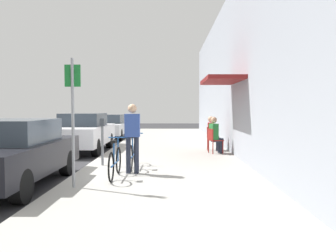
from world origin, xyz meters
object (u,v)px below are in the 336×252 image
parked_car_0 (12,153)px  parked_car_1 (83,132)px  bicycle_0 (115,162)px  pedestrian_standing (132,133)px  bicycle_1 (133,154)px  cafe_chair_0 (214,139)px  parked_car_2 (109,126)px  street_sign (73,112)px  parking_meter (102,138)px  cafe_chair_1 (211,137)px  seated_patron_0 (215,134)px  seated_patron_1 (212,132)px

parked_car_0 → parked_car_1: size_ratio=1.00×
bicycle_0 → pedestrian_standing: 0.90m
bicycle_1 → cafe_chair_0: size_ratio=1.97×
parked_car_2 → pedestrian_standing: pedestrian_standing is taller
parked_car_0 → street_sign: bearing=-20.1°
parking_meter → bicycle_1: size_ratio=0.77×
cafe_chair_1 → cafe_chair_0: bearing=-89.8°
parked_car_1 → parking_meter: bearing=-69.0°
seated_patron_0 → seated_patron_1: 0.91m
parked_car_0 → bicycle_0: 2.24m
bicycle_0 → pedestrian_standing: (0.34, 0.53, 0.64)m
parked_car_1 → parked_car_0: bearing=-90.0°
parked_car_2 → bicycle_1: size_ratio=2.57×
bicycle_1 → seated_patron_1: seated_patron_1 is taller
street_sign → pedestrian_standing: street_sign is taller
parked_car_2 → seated_patron_0: size_ratio=3.41×
parked_car_1 → street_sign: bearing=-77.5°
cafe_chair_0 → seated_patron_0: 0.20m
parked_car_2 → seated_patron_1: bearing=-51.5°
bicycle_1 → cafe_chair_1: bearing=57.1°
seated_patron_0 → cafe_chair_0: bearing=-163.0°
bicycle_0 → parked_car_2: bearing=100.6°
parked_car_1 → parking_meter: 4.33m
street_sign → cafe_chair_1: size_ratio=2.99×
bicycle_1 → cafe_chair_0: (2.53, 2.96, 0.14)m
street_sign → seated_patron_0: street_sign is taller
bicycle_0 → seated_patron_0: 5.26m
parked_car_1 → bicycle_1: size_ratio=2.57×
seated_patron_0 → bicycle_1: bearing=-130.9°
street_sign → cafe_chair_0: bearing=57.2°
street_sign → cafe_chair_0: size_ratio=2.99×
seated_patron_1 → cafe_chair_1: bearing=176.2°
parked_car_0 → street_sign: size_ratio=1.69×
parked_car_0 → bicycle_1: size_ratio=2.57×
parked_car_1 → seated_patron_0: parked_car_1 is taller
cafe_chair_0 → seated_patron_0: bearing=17.0°
cafe_chair_1 → seated_patron_0: bearing=-86.2°
parked_car_2 → parked_car_1: bearing=-90.0°
cafe_chair_0 → seated_patron_1: (0.06, 0.93, 0.19)m
cafe_chair_0 → seated_patron_0: seated_patron_0 is taller
parked_car_1 → cafe_chair_1: (4.97, -0.47, -0.15)m
bicycle_0 → cafe_chair_0: bearing=57.6°
bicycle_1 → pedestrian_standing: bearing=-84.9°
street_sign → cafe_chair_1: street_sign is taller
parked_car_0 → cafe_chair_0: 6.93m
bicycle_1 → parked_car_1: bearing=119.3°
bicycle_0 → cafe_chair_0: 5.20m
seated_patron_0 → parked_car_1: bearing=164.6°
bicycle_1 → seated_patron_1: 4.68m
bicycle_0 → cafe_chair_1: (2.79, 5.32, 0.14)m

